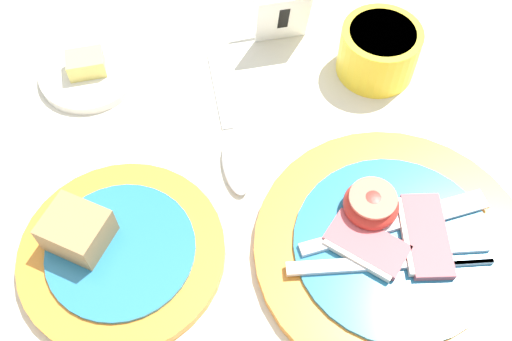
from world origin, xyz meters
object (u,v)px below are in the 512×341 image
at_px(breakfast_plate, 392,244).
at_px(sugar_cup, 379,50).
at_px(bread_plate, 116,250).
at_px(teaspoon_by_saucer, 231,144).
at_px(butter_dish, 89,72).
at_px(number_card, 281,12).

xyz_separation_m(breakfast_plate, sugar_cup, (0.01, 0.22, 0.02)).
bearing_deg(bread_plate, teaspoon_by_saucer, 48.29).
distance_m(breakfast_plate, bread_plate, 0.25).
bearing_deg(butter_dish, sugar_cup, 0.54).
relative_size(breakfast_plate, butter_dish, 2.35).
relative_size(number_card, teaspoon_by_saucer, 0.38).
bearing_deg(breakfast_plate, butter_dish, 144.45).
height_order(butter_dish, number_card, number_card).
distance_m(sugar_cup, number_card, 0.12).
distance_m(bread_plate, butter_dish, 0.23).
relative_size(breakfast_plate, teaspoon_by_saucer, 1.34).
height_order(breakfast_plate, butter_dish, breakfast_plate).
bearing_deg(teaspoon_by_saucer, breakfast_plate, 41.82).
height_order(sugar_cup, teaspoon_by_saucer, sugar_cup).
relative_size(breakfast_plate, bread_plate, 1.36).
bearing_deg(teaspoon_by_saucer, bread_plate, -51.16).
xyz_separation_m(breakfast_plate, teaspoon_by_saucer, (-0.15, 0.12, -0.00)).
relative_size(bread_plate, teaspoon_by_saucer, 0.98).
bearing_deg(breakfast_plate, sugar_cup, 86.42).
distance_m(breakfast_plate, number_card, 0.29).
bearing_deg(teaspoon_by_saucer, number_card, 150.61).
bearing_deg(breakfast_plate, number_card, 108.25).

